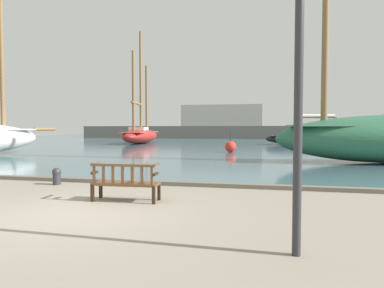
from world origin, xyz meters
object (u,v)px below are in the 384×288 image
Objects in this scene: park_bench at (125,182)px; sailboat_mid_starboard at (141,134)px; lamp_post at (299,79)px; sailboat_far_starboard at (302,137)px; channel_buoy at (231,147)px; mooring_bollard at (57,175)px.

sailboat_mid_starboard is at bearing 110.45° from park_bench.
lamp_post is (3.75, -2.78, 1.95)m from park_bench.
sailboat_far_starboard reaches higher than channel_buoy.
channel_buoy is (0.78, 16.46, 0.01)m from park_bench.
sailboat_mid_starboard is at bearing 114.57° from lamp_post.
mooring_bollard is 8.52m from lamp_post.
sailboat_mid_starboard is 35.34m from lamp_post.
sailboat_mid_starboard is (-10.94, 29.34, 0.70)m from park_bench.
lamp_post is (14.69, -32.12, 1.25)m from sailboat_mid_starboard.
sailboat_far_starboard is 2.59× the size of lamp_post.
lamp_post is at bearing -36.59° from park_bench.
sailboat_mid_starboard is 24.02× the size of mooring_bollard.
lamp_post reaches higher than mooring_bollard.
sailboat_mid_starboard is 17.75m from sailboat_far_starboard.
sailboat_far_starboard is 14.73m from channel_buoy.
sailboat_mid_starboard is 3.22× the size of lamp_post.
sailboat_far_starboard is 19.31× the size of mooring_bollard.
park_bench is at bearing -69.55° from sailboat_mid_starboard.
park_bench is 16.48m from channel_buoy.
sailboat_far_starboard is (17.74, 0.56, -0.28)m from sailboat_mid_starboard.
sailboat_mid_starboard reaches higher than channel_buoy.
sailboat_far_starboard is at bearing 84.66° from lamp_post.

